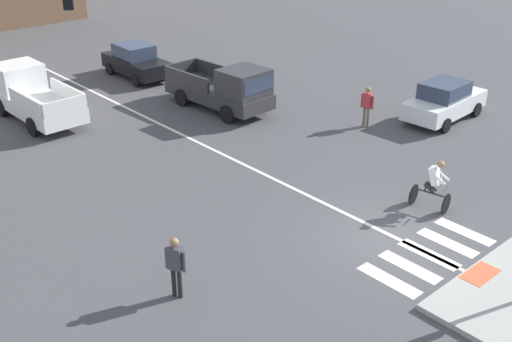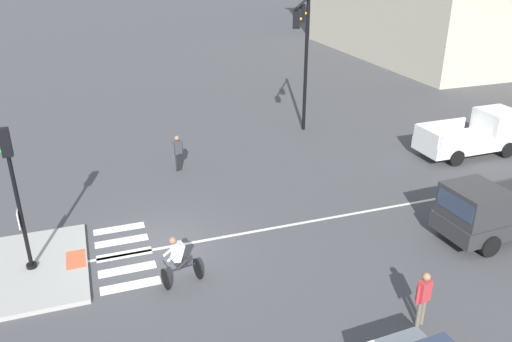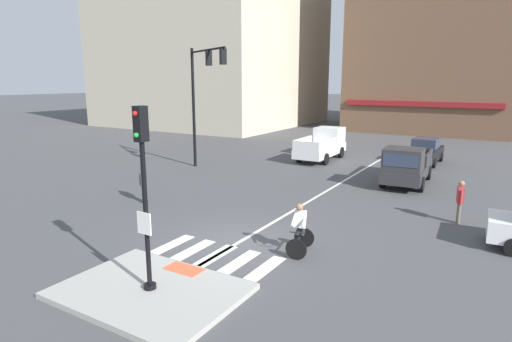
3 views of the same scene
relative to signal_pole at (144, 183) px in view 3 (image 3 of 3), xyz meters
The scene contains 19 objects.
ground_plane 4.90m from the signal_pole, 90.00° to the left, with size 300.00×300.00×0.00m, color #474749.
traffic_island 2.85m from the signal_pole, 90.00° to the left, with size 4.54×3.32×0.15m, color #A3A099.
tactile_pad_front 3.07m from the signal_pole, 90.00° to the left, with size 1.10×0.60×0.01m, color #DB5B38.
signal_pole is the anchor object (origin of this frame).
crosswalk_stripe_a 4.44m from the signal_pole, 122.12° to the left, with size 0.44×1.80×0.01m, color silver.
crosswalk_stripe_b 4.17m from the signal_pole, 107.43° to the left, with size 0.44×1.80×0.01m, color silver.
crosswalk_stripe_c 4.07m from the signal_pole, 90.00° to the left, with size 0.44×1.80×0.01m, color silver.
crosswalk_stripe_d 4.17m from the signal_pole, 72.57° to the left, with size 0.44×1.80×0.01m, color silver.
crosswalk_stripe_e 4.44m from the signal_pole, 57.88° to the left, with size 0.44×1.80×0.01m, color silver.
lane_centre_line 14.24m from the signal_pole, 89.93° to the left, with size 0.14×28.00×0.01m, color silver.
traffic_light_mast 15.37m from the signal_pole, 122.74° to the left, with size 4.25×2.61×7.21m.
building_corner_left 44.67m from the signal_pole, 124.21° to the left, with size 22.55×21.92×17.47m.
building_corner_right 46.90m from the signal_pole, 90.29° to the left, with size 16.32×21.02×20.81m.
car_black_eastbound_distant 22.28m from the signal_pole, 82.69° to the left, with size 1.92×4.14×1.64m.
pickup_truck_charcoal_eastbound_far 15.65m from the signal_pole, 78.69° to the left, with size 2.26×5.19×2.08m.
pickup_truck_white_westbound_distant 20.40m from the signal_pole, 99.84° to the left, with size 2.11×5.12×2.08m.
cyclist 5.22m from the signal_pole, 62.95° to the left, with size 0.86×1.20×1.68m.
pedestrian_at_curb_left 8.78m from the signal_pole, 136.32° to the left, with size 0.36×0.50×1.67m.
pedestrian_waiting_far_side 11.89m from the signal_pole, 58.67° to the left, with size 0.30×0.54×1.67m.
Camera 3 is at (7.43, -11.05, 5.34)m, focal length 29.80 mm.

